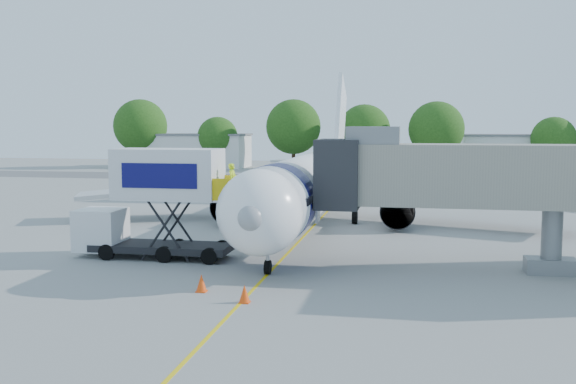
% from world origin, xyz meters
% --- Properties ---
extents(ground, '(160.00, 160.00, 0.00)m').
position_xyz_m(ground, '(0.00, 0.00, 0.00)').
color(ground, gray).
rests_on(ground, ground).
extents(guidance_line, '(0.15, 70.00, 0.01)m').
position_xyz_m(guidance_line, '(0.00, 0.00, 0.01)').
color(guidance_line, yellow).
rests_on(guidance_line, ground).
extents(taxiway_strip, '(120.00, 10.00, 0.01)m').
position_xyz_m(taxiway_strip, '(0.00, 42.00, 0.00)').
color(taxiway_strip, '#59595B').
rests_on(taxiway_strip, ground).
extents(aircraft, '(34.17, 37.73, 11.35)m').
position_xyz_m(aircraft, '(0.00, 4.12, 2.95)').
color(aircraft, white).
rests_on(aircraft, ground).
extents(jet_bridge, '(13.90, 3.20, 6.60)m').
position_xyz_m(jet_bridge, '(7.99, -7.00, 4.34)').
color(jet_bridge, gray).
rests_on(jet_bridge, ground).
extents(catering_hiloader, '(8.50, 2.44, 5.50)m').
position_xyz_m(catering_hiloader, '(-6.27, -7.00, 2.76)').
color(catering_hiloader, black).
rests_on(catering_hiloader, ground).
extents(ground_tug, '(3.86, 2.53, 1.42)m').
position_xyz_m(ground_tug, '(3.62, -15.18, 0.75)').
color(ground_tug, silver).
rests_on(ground_tug, ground).
extents(safety_cone_a, '(0.43, 0.43, 0.69)m').
position_xyz_m(safety_cone_a, '(0.14, -14.18, 0.33)').
color(safety_cone_a, '#EE440C').
rests_on(safety_cone_a, ground).
extents(safety_cone_b, '(0.45, 0.45, 0.71)m').
position_xyz_m(safety_cone_b, '(-1.96, -12.96, 0.34)').
color(safety_cone_b, '#EE440C').
rests_on(safety_cone_b, ground).
extents(outbuilding_left, '(18.40, 8.40, 5.30)m').
position_xyz_m(outbuilding_left, '(-28.00, 60.00, 2.66)').
color(outbuilding_left, silver).
rests_on(outbuilding_left, ground).
extents(outbuilding_right, '(16.40, 7.40, 5.30)m').
position_xyz_m(outbuilding_right, '(22.00, 62.00, 2.66)').
color(outbuilding_right, silver).
rests_on(outbuilding_right, ground).
extents(tree_a, '(8.37, 8.37, 10.67)m').
position_xyz_m(tree_a, '(-35.41, 57.90, 6.48)').
color(tree_a, '#382314').
rests_on(tree_a, ground).
extents(tree_b, '(6.20, 6.20, 7.91)m').
position_xyz_m(tree_b, '(-22.83, 57.85, 4.79)').
color(tree_b, '#382314').
rests_on(tree_b, ground).
extents(tree_c, '(8.23, 8.23, 10.50)m').
position_xyz_m(tree_c, '(-11.01, 57.98, 6.37)').
color(tree_c, '#382314').
rests_on(tree_c, ground).
extents(tree_d, '(7.59, 7.59, 9.67)m').
position_xyz_m(tree_d, '(-0.40, 57.60, 5.87)').
color(tree_d, '#382314').
rests_on(tree_d, ground).
extents(tree_e, '(7.84, 7.84, 10.00)m').
position_xyz_m(tree_e, '(9.86, 56.35, 6.07)').
color(tree_e, '#382314').
rests_on(tree_e, ground).
extents(tree_f, '(6.12, 6.12, 7.80)m').
position_xyz_m(tree_f, '(25.90, 57.91, 4.73)').
color(tree_f, '#382314').
rests_on(tree_f, ground).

